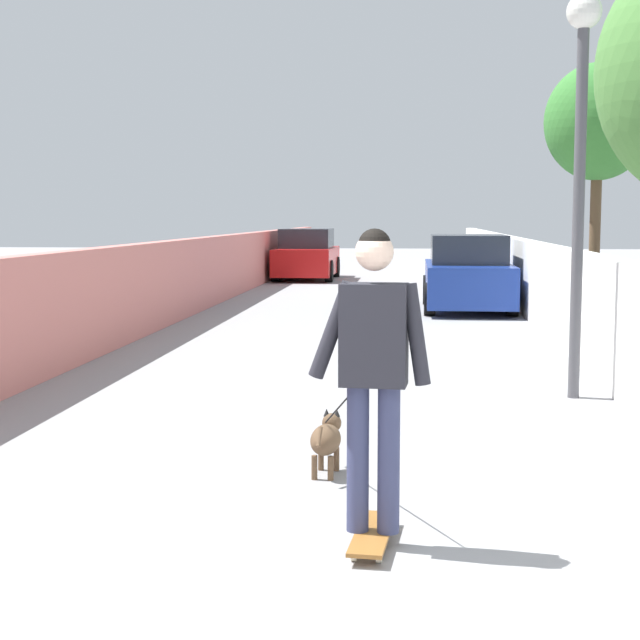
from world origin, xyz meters
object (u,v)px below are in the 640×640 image
Objects in this scene: car_far at (307,256)px; dog at (327,438)px; lamp_post at (581,123)px; tree_right_mid at (598,124)px; person_skateboarder at (374,356)px; car_near at (468,275)px; skateboard at (373,534)px.

dog is at bearing -173.27° from car_far.
lamp_post reaches higher than dog.
dog is at bearing 159.69° from tree_right_mid.
tree_right_mid is at bearing -152.58° from car_far.
person_skateboarder is 1.80m from dog.
car_near is at bearing 3.56° from lamp_post.
dog is (1.54, 0.41, -0.85)m from person_skateboarder.
tree_right_mid is 1.08× the size of lamp_post.
skateboard is 0.20× the size of car_far.
skateboard is at bearing 158.37° from lamp_post.
dog is (1.54, 0.41, 0.21)m from skateboard.
skateboard is 1.05m from person_skateboarder.
lamp_post is 19.78m from car_far.
lamp_post is 5.92m from skateboard.
car_far is at bearing 27.42° from tree_right_mid.
lamp_post reaches higher than person_skateboarder.
car_near is 0.98× the size of car_far.
tree_right_mid is 12.55m from skateboard.
dog is (-10.07, 3.73, -3.21)m from tree_right_mid.
person_skateboarder reaches higher than car_far.
person_skateboarder reaches higher than skateboard.
skateboard is (-4.85, 1.92, -2.80)m from lamp_post.
car_far is at bearing 6.73° from dog.
lamp_post is 5.13× the size of skateboard.
skateboard is at bearing -172.73° from car_far.
person_skateboarder is 24.08m from car_far.
car_near reaches higher than skateboard.
dog is (-3.31, 2.33, -2.59)m from lamp_post.
dog is 13.09m from car_near.
car_far reaches higher than skateboard.
lamp_post is 2.25× the size of dog.
lamp_post is (-6.76, 1.40, -0.62)m from tree_right_mid.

